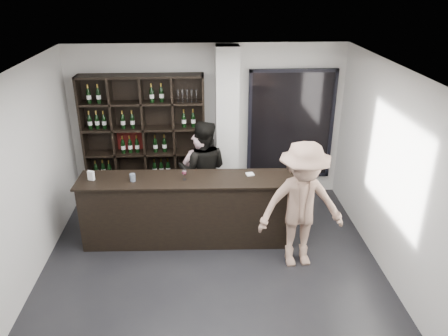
{
  "coord_description": "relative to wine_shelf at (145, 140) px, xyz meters",
  "views": [
    {
      "loc": [
        -0.1,
        -4.97,
        4.0
      ],
      "look_at": [
        0.22,
        1.1,
        1.27
      ],
      "focal_mm": 35.0,
      "sensor_mm": 36.0,
      "label": 1
    }
  ],
  "objects": [
    {
      "name": "structural_column",
      "position": [
        1.5,
        -0.1,
        0.25
      ],
      "size": [
        0.4,
        0.4,
        2.9
      ],
      "primitive_type": "cube",
      "color": "silver",
      "rests_on": "floor"
    },
    {
      "name": "customer",
      "position": [
        2.44,
        -2.17,
        -0.23
      ],
      "size": [
        1.31,
        0.82,
        1.94
      ],
      "primitive_type": "imported",
      "rotation": [
        0.0,
        0.0,
        0.08
      ],
      "color": "#9D7865",
      "rests_on": "floor"
    },
    {
      "name": "wine_glass",
      "position": [
        0.76,
        -1.5,
        0.0
      ],
      "size": [
        0.09,
        0.09,
        0.19
      ],
      "primitive_type": null,
      "rotation": [
        0.0,
        0.0,
        -0.13
      ],
      "color": "white",
      "rests_on": "tasting_counter"
    },
    {
      "name": "napkin_stack",
      "position": [
        1.78,
        -1.38,
        -0.08
      ],
      "size": [
        0.13,
        0.13,
        0.02
      ],
      "primitive_type": "cube",
      "rotation": [
        0.0,
        0.0,
        0.21
      ],
      "color": "white",
      "rests_on": "tasting_counter"
    },
    {
      "name": "glass_panel",
      "position": [
        2.7,
        0.12,
        0.2
      ],
      "size": [
        1.6,
        0.08,
        2.1
      ],
      "color": "black",
      "rests_on": "floor"
    },
    {
      "name": "spit_cup",
      "position": [
        -0.02,
        -1.51,
        -0.03
      ],
      "size": [
        0.11,
        0.11,
        0.12
      ],
      "primitive_type": "cylinder",
      "rotation": [
        0.0,
        0.0,
        0.25
      ],
      "color": "#97A6BC",
      "rests_on": "tasting_counter"
    },
    {
      "name": "floor",
      "position": [
        1.15,
        -2.57,
        -1.2
      ],
      "size": [
        5.0,
        5.5,
        0.01
      ],
      "primitive_type": "cube",
      "color": "black",
      "rests_on": "ground"
    },
    {
      "name": "card_stand",
      "position": [
        -0.66,
        -1.44,
        -0.02
      ],
      "size": [
        0.11,
        0.08,
        0.15
      ],
      "primitive_type": "cube",
      "rotation": [
        0.0,
        0.0,
        -0.4
      ],
      "color": "white",
      "rests_on": "tasting_counter"
    },
    {
      "name": "wine_shelf",
      "position": [
        0.0,
        0.0,
        0.0
      ],
      "size": [
        2.2,
        0.35,
        2.4
      ],
      "primitive_type": null,
      "color": "black",
      "rests_on": "floor"
    },
    {
      "name": "taster_black",
      "position": [
        1.05,
        -0.72,
        -0.31
      ],
      "size": [
        0.93,
        0.76,
        1.78
      ],
      "primitive_type": "imported",
      "rotation": [
        0.0,
        0.0,
        3.04
      ],
      "color": "black",
      "rests_on": "floor"
    },
    {
      "name": "taster_pink",
      "position": [
        1.0,
        -0.72,
        -0.39
      ],
      "size": [
        0.62,
        0.44,
        1.61
      ],
      "primitive_type": "imported",
      "rotation": [
        0.0,
        0.0,
        3.24
      ],
      "color": "#D3A5AA",
      "rests_on": "floor"
    },
    {
      "name": "tasting_counter",
      "position": [
        0.8,
        -1.47,
        -0.64
      ],
      "size": [
        3.37,
        0.7,
        1.11
      ],
      "rotation": [
        0.0,
        0.0,
        -0.03
      ],
      "color": "black",
      "rests_on": "floor"
    }
  ]
}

